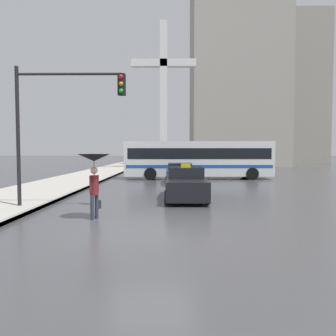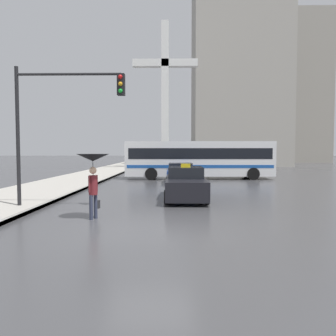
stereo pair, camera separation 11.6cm
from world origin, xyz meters
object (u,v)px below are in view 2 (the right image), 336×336
at_px(monument_cross, 165,86).
at_px(taxi, 186,184).
at_px(pedestrian_with_umbrella, 93,166).
at_px(city_bus, 199,158).
at_px(sedan_red, 180,174).
at_px(traffic_light, 61,109).

bearing_deg(monument_cross, taxi, -86.26).
xyz_separation_m(taxi, pedestrian_with_umbrella, (-3.20, -4.60, 1.06)).
bearing_deg(pedestrian_with_umbrella, city_bus, 9.99).
xyz_separation_m(taxi, sedan_red, (-0.10, 7.15, -0.03)).
bearing_deg(city_bus, sedan_red, -22.63).
bearing_deg(city_bus, pedestrian_with_umbrella, -17.80).
bearing_deg(pedestrian_with_umbrella, monument_cross, 23.56).
bearing_deg(traffic_light, sedan_red, 64.65).
relative_size(city_bus, monument_cross, 0.65).
relative_size(taxi, traffic_light, 0.86).
relative_size(sedan_red, traffic_light, 0.74).
distance_m(taxi, traffic_light, 6.40).
bearing_deg(sedan_red, traffic_light, 64.65).
xyz_separation_m(sedan_red, city_bus, (1.56, 4.00, 1.00)).
bearing_deg(traffic_light, city_bus, 65.79).
relative_size(sedan_red, city_bus, 0.34).
bearing_deg(traffic_light, taxi, 30.27).
xyz_separation_m(pedestrian_with_umbrella, monument_cross, (1.52, 30.24, 8.54)).
height_order(taxi, sedan_red, taxi).
bearing_deg(pedestrian_with_umbrella, traffic_light, 68.67).
bearing_deg(traffic_light, pedestrian_with_umbrella, -47.78).
height_order(city_bus, pedestrian_with_umbrella, city_bus).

